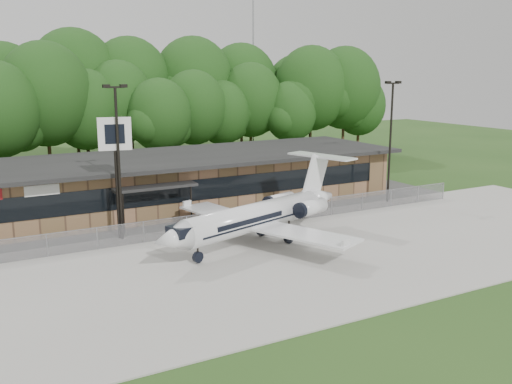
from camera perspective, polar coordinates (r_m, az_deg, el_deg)
ground at (r=27.05m, az=7.41°, el=-12.23°), size 160.00×160.00×0.00m
apron at (r=33.34m, az=-0.76°, el=-7.28°), size 64.00×18.00×0.08m
parking_lot at (r=43.40m, az=-7.91°, el=-2.80°), size 50.00×9.00×0.06m
terminal at (r=47.00m, az=-9.93°, el=0.96°), size 41.00×11.65×4.30m
fence at (r=39.17m, az=-5.58°, el=-3.25°), size 46.00×0.04×1.52m
treeline at (r=63.63m, az=-15.46°, el=8.42°), size 72.00×12.00×15.00m
radio_mast at (r=77.12m, az=-0.28°, el=13.13°), size 0.20×0.20×25.00m
light_pole_mid at (r=37.92m, az=-13.62°, el=3.99°), size 1.55×0.30×10.23m
light_pole_right at (r=49.14m, az=13.32°, el=5.78°), size 1.55×0.30×10.23m
business_jet at (r=36.53m, az=0.41°, el=-2.47°), size 15.75×14.13×5.35m
pole_sign at (r=38.15m, az=-13.89°, el=4.40°), size 2.14×0.64×8.14m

